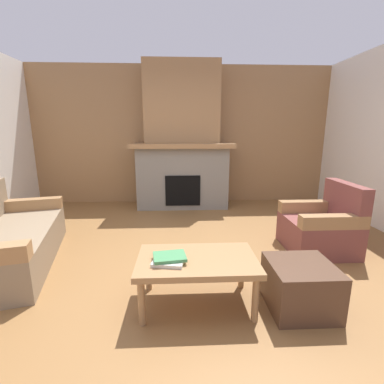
# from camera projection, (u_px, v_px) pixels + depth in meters

# --- Properties ---
(ground) EXTENTS (9.00, 9.00, 0.00)m
(ground) POSITION_uv_depth(u_px,v_px,m) (186.00, 271.00, 2.91)
(ground) COLOR brown
(wall_back_wood_panel) EXTENTS (6.00, 0.12, 2.70)m
(wall_back_wood_panel) POSITION_uv_depth(u_px,v_px,m) (182.00, 136.00, 5.53)
(wall_back_wood_panel) COLOR #997047
(wall_back_wood_panel) RESTS_ON ground
(fireplace) EXTENTS (1.90, 0.82, 2.70)m
(fireplace) POSITION_uv_depth(u_px,v_px,m) (182.00, 146.00, 5.20)
(fireplace) COLOR gray
(fireplace) RESTS_ON ground
(couch) EXTENTS (1.24, 1.95, 0.85)m
(couch) POSITION_uv_depth(u_px,v_px,m) (4.00, 241.00, 2.99)
(couch) COLOR #847056
(couch) RESTS_ON ground
(armchair) EXTENTS (0.76, 0.76, 0.85)m
(armchair) POSITION_uv_depth(u_px,v_px,m) (322.00, 227.00, 3.38)
(armchair) COLOR brown
(armchair) RESTS_ON ground
(coffee_table) EXTENTS (1.00, 0.60, 0.43)m
(coffee_table) POSITION_uv_depth(u_px,v_px,m) (197.00, 264.00, 2.29)
(coffee_table) COLOR #997047
(coffee_table) RESTS_ON ground
(ottoman) EXTENTS (0.52, 0.52, 0.40)m
(ottoman) POSITION_uv_depth(u_px,v_px,m) (300.00, 286.00, 2.27)
(ottoman) COLOR #4C3323
(ottoman) RESTS_ON ground
(book_stack_near_edge) EXTENTS (0.29, 0.26, 0.05)m
(book_stack_near_edge) POSITION_uv_depth(u_px,v_px,m) (169.00, 259.00, 2.20)
(book_stack_near_edge) COLOR beige
(book_stack_near_edge) RESTS_ON coffee_table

